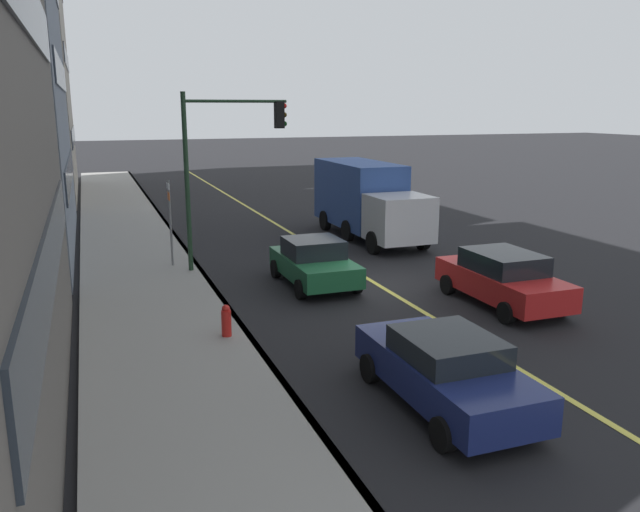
% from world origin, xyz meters
% --- Properties ---
extents(ground, '(200.00, 200.00, 0.00)m').
position_xyz_m(ground, '(0.00, 0.00, 0.00)').
color(ground, black).
extents(sidewalk_slab, '(80.00, 3.99, 0.15)m').
position_xyz_m(sidewalk_slab, '(0.00, 7.03, 0.07)').
color(sidewalk_slab, gray).
rests_on(sidewalk_slab, ground).
extents(curb_edge, '(80.00, 0.16, 0.15)m').
position_xyz_m(curb_edge, '(0.00, 5.12, 0.07)').
color(curb_edge, slate).
rests_on(curb_edge, ground).
extents(lane_stripe_center, '(80.00, 0.16, 0.01)m').
position_xyz_m(lane_stripe_center, '(0.00, 0.00, 0.01)').
color(lane_stripe_center, '#D8CC4C').
rests_on(lane_stripe_center, ground).
extents(car_red, '(4.43, 1.99, 1.57)m').
position_xyz_m(car_red, '(-3.14, -2.46, 0.80)').
color(car_red, red).
rests_on(car_red, ground).
extents(car_green, '(3.99, 2.03, 1.50)m').
position_xyz_m(car_green, '(0.72, 1.92, 0.75)').
color(car_green, '#1E6038').
rests_on(car_green, ground).
extents(car_navy, '(4.41, 1.96, 1.45)m').
position_xyz_m(car_navy, '(-8.15, 2.45, 0.75)').
color(car_navy, navy).
rests_on(car_navy, ground).
extents(truck_blue, '(7.80, 2.46, 3.23)m').
position_xyz_m(truck_blue, '(7.24, -2.83, 1.70)').
color(truck_blue, silver).
rests_on(truck_blue, ground).
extents(traffic_light_mast, '(0.28, 3.57, 6.08)m').
position_xyz_m(traffic_light_mast, '(3.41, 4.15, 4.13)').
color(traffic_light_mast, '#1E3823').
rests_on(traffic_light_mast, ground).
extents(street_sign_post, '(0.60, 0.08, 3.15)m').
position_xyz_m(street_sign_post, '(4.33, 5.94, 1.85)').
color(street_sign_post, slate).
rests_on(street_sign_post, ground).
extents(fire_hydrant, '(0.24, 0.24, 0.94)m').
position_xyz_m(fire_hydrant, '(-3.36, 5.64, 0.47)').
color(fire_hydrant, red).
rests_on(fire_hydrant, ground).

